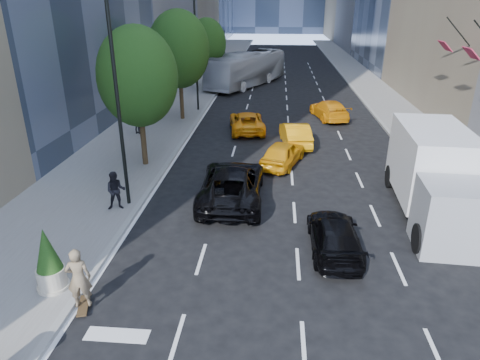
# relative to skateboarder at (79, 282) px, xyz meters

# --- Properties ---
(ground) EXTENTS (160.00, 160.00, 0.00)m
(ground) POSITION_rel_skateboarder_xyz_m (5.60, 3.00, -0.98)
(ground) COLOR black
(ground) RESTS_ON ground
(sidewalk_left) EXTENTS (6.00, 120.00, 0.15)m
(sidewalk_left) POSITION_rel_skateboarder_xyz_m (-3.40, 33.00, -0.91)
(sidewalk_left) COLOR slate
(sidewalk_left) RESTS_ON ground
(sidewalk_right) EXTENTS (4.00, 120.00, 0.15)m
(sidewalk_right) POSITION_rel_skateboarder_xyz_m (15.60, 33.00, -0.91)
(sidewalk_right) COLOR slate
(sidewalk_right) RESTS_ON ground
(lamp_near) EXTENTS (2.13, 0.22, 10.00)m
(lamp_near) POSITION_rel_skateboarder_xyz_m (-0.72, 7.00, 4.83)
(lamp_near) COLOR black
(lamp_near) RESTS_ON sidewalk_left
(lamp_far) EXTENTS (2.13, 0.22, 10.00)m
(lamp_far) POSITION_rel_skateboarder_xyz_m (-0.72, 25.00, 4.83)
(lamp_far) COLOR black
(lamp_far) RESTS_ON sidewalk_left
(tree_near) EXTENTS (4.20, 4.20, 7.46)m
(tree_near) POSITION_rel_skateboarder_xyz_m (-1.60, 12.00, 3.99)
(tree_near) COLOR #302512
(tree_near) RESTS_ON sidewalk_left
(tree_mid) EXTENTS (4.50, 4.50, 7.99)m
(tree_mid) POSITION_rel_skateboarder_xyz_m (-1.60, 22.00, 4.33)
(tree_mid) COLOR #302512
(tree_mid) RESTS_ON sidewalk_left
(tree_far) EXTENTS (3.90, 3.90, 6.92)m
(tree_far) POSITION_rel_skateboarder_xyz_m (-1.60, 35.00, 3.64)
(tree_far) COLOR #302512
(tree_far) RESTS_ON sidewalk_left
(traffic_signal) EXTENTS (2.48, 0.53, 5.20)m
(traffic_signal) POSITION_rel_skateboarder_xyz_m (-0.80, 43.00, 3.25)
(traffic_signal) COLOR black
(traffic_signal) RESTS_ON sidewalk_left
(skateboarder) EXTENTS (0.82, 0.65, 1.97)m
(skateboarder) POSITION_rel_skateboarder_xyz_m (0.00, 0.00, 0.00)
(skateboarder) COLOR #77654A
(skateboarder) RESTS_ON ground
(black_sedan_lincoln) EXTENTS (2.90, 6.12, 1.69)m
(black_sedan_lincoln) POSITION_rel_skateboarder_xyz_m (3.72, 8.00, -0.14)
(black_sedan_lincoln) COLOR black
(black_sedan_lincoln) RESTS_ON ground
(black_sedan_mercedes) EXTENTS (1.85, 4.41, 1.27)m
(black_sedan_mercedes) POSITION_rel_skateboarder_xyz_m (7.95, 4.00, -0.35)
(black_sedan_mercedes) COLOR black
(black_sedan_mercedes) RESTS_ON ground
(taxi_a) EXTENTS (2.88, 4.45, 1.41)m
(taxi_a) POSITION_rel_skateboarder_xyz_m (6.10, 12.84, -0.28)
(taxi_a) COLOR orange
(taxi_a) RESTS_ON ground
(taxi_b) EXTENTS (2.09, 4.62, 1.47)m
(taxi_b) POSITION_rel_skateboarder_xyz_m (6.91, 16.62, -0.25)
(taxi_b) COLOR orange
(taxi_b) RESTS_ON ground
(taxi_c) EXTENTS (2.95, 5.23, 1.38)m
(taxi_c) POSITION_rel_skateboarder_xyz_m (3.60, 19.47, -0.29)
(taxi_c) COLOR #FF980D
(taxi_c) RESTS_ON ground
(taxi_d) EXTENTS (3.06, 5.29, 1.44)m
(taxi_d) POSITION_rel_skateboarder_xyz_m (9.80, 23.50, -0.26)
(taxi_d) COLOR orange
(taxi_d) RESTS_ON ground
(city_bus) EXTENTS (8.10, 12.93, 3.58)m
(city_bus) POSITION_rel_skateboarder_xyz_m (2.40, 36.94, 0.80)
(city_bus) COLOR silver
(city_bus) RESTS_ON ground
(box_truck) EXTENTS (3.18, 7.69, 3.60)m
(box_truck) POSITION_rel_skateboarder_xyz_m (12.48, 7.34, 0.85)
(box_truck) COLOR silver
(box_truck) RESTS_ON ground
(pedestrian_a) EXTENTS (0.99, 0.86, 1.74)m
(pedestrian_a) POSITION_rel_skateboarder_xyz_m (-1.20, 6.40, 0.03)
(pedestrian_a) COLOR black
(pedestrian_a) RESTS_ON sidewalk_left
(pedestrian_b) EXTENTS (0.99, 0.60, 1.57)m
(pedestrian_b) POSITION_rel_skateboarder_xyz_m (-3.79, 17.70, -0.05)
(pedestrian_b) COLOR black
(pedestrian_b) RESTS_ON sidewalk_left
(planter_shrub) EXTENTS (0.89, 0.89, 2.14)m
(planter_shrub) POSITION_rel_skateboarder_xyz_m (-1.30, 0.75, 0.19)
(planter_shrub) COLOR beige
(planter_shrub) RESTS_ON sidewalk_left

